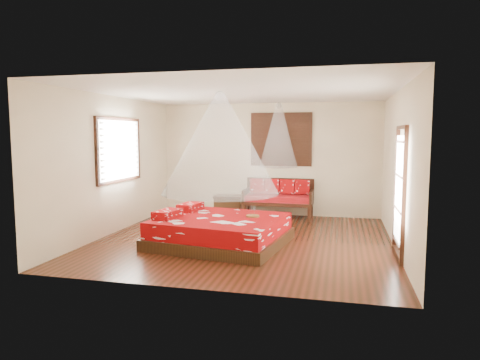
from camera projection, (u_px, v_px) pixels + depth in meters
name	position (u px, v px, depth m)	size (l,w,h in m)	color
room	(244.00, 167.00, 8.09)	(5.54, 5.54, 2.84)	black
bed	(220.00, 231.00, 7.88)	(2.54, 2.36, 0.65)	black
daybed	(279.00, 196.00, 10.41)	(1.67, 0.74, 0.94)	black
storage_chest	(229.00, 205.00, 10.81)	(0.76, 0.59, 0.49)	black
shutter_panel	(281.00, 139.00, 10.60)	(1.52, 0.06, 1.32)	black
window_left	(120.00, 150.00, 8.88)	(0.10, 1.74, 1.34)	black
glazed_door	(400.00, 193.00, 6.92)	(0.08, 1.02, 2.16)	black
wine_tray	(253.00, 214.00, 7.91)	(0.25, 0.25, 0.20)	brown
mosquito_net_main	(220.00, 144.00, 7.71)	(2.14, 2.14, 1.80)	white
mosquito_net_daybed	(278.00, 135.00, 10.14)	(0.91, 0.91, 1.50)	white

